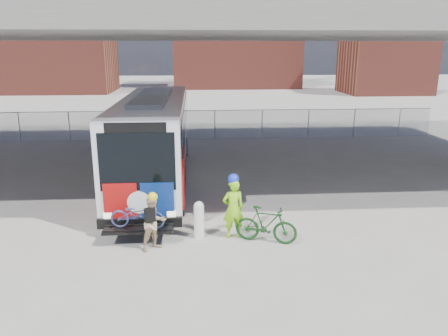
{
  "coord_description": "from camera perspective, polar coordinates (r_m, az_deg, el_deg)",
  "views": [
    {
      "loc": [
        -0.3,
        -15.24,
        5.55
      ],
      "look_at": [
        0.69,
        -0.86,
        1.6
      ],
      "focal_mm": 35.0,
      "sensor_mm": 36.0,
      "label": 1
    }
  ],
  "objects": [
    {
      "name": "brick_buildings",
      "position": [
        63.49,
        -2.65,
        15.2
      ],
      "size": [
        54.0,
        22.0,
        12.0
      ],
      "color": "brown",
      "rests_on": "ground"
    },
    {
      "name": "bus",
      "position": [
        18.96,
        -9.05,
        4.68
      ],
      "size": [
        2.67,
        12.95,
        3.69
      ],
      "color": "silver",
      "rests_on": "ground"
    },
    {
      "name": "overpass",
      "position": [
        19.27,
        -3.21,
        18.26
      ],
      "size": [
        40.0,
        16.0,
        7.95
      ],
      "color": "#605E59",
      "rests_on": "ground"
    },
    {
      "name": "bike_parked",
      "position": [
        12.99,
        5.53,
        -7.38
      ],
      "size": [
        1.9,
        1.1,
        1.1
      ],
      "primitive_type": "imported",
      "rotation": [
        0.0,
        0.0,
        1.23
      ],
      "color": "#143F16",
      "rests_on": "ground"
    },
    {
      "name": "chainlink_fence",
      "position": [
        27.55,
        -3.3,
        6.69
      ],
      "size": [
        30.0,
        0.06,
        30.0
      ],
      "color": "gray",
      "rests_on": "ground"
    },
    {
      "name": "ground",
      "position": [
        16.22,
        -2.65,
        -4.7
      ],
      "size": [
        160.0,
        160.0,
        0.0
      ],
      "primitive_type": "plane",
      "color": "#9E9991",
      "rests_on": "ground"
    },
    {
      "name": "bollard",
      "position": [
        13.19,
        -3.29,
        -6.62
      ],
      "size": [
        0.31,
        0.31,
        1.17
      ],
      "color": "silver",
      "rests_on": "ground"
    },
    {
      "name": "cyclist_hivis",
      "position": [
        13.11,
        1.2,
        -5.13
      ],
      "size": [
        0.74,
        0.56,
        2.01
      ],
      "rotation": [
        0.0,
        0.0,
        3.34
      ],
      "color": "#8BE117",
      "rests_on": "ground"
    },
    {
      "name": "smokestack",
      "position": [
        72.02,
        8.05,
        20.73
      ],
      "size": [
        2.2,
        2.2,
        25.0
      ],
      "primitive_type": "cylinder",
      "color": "brown",
      "rests_on": "ground"
    },
    {
      "name": "cyclist_tan",
      "position": [
        12.53,
        -9.15,
        -7.09
      ],
      "size": [
        0.97,
        0.92,
        1.73
      ],
      "rotation": [
        0.0,
        0.0,
        0.61
      ],
      "color": "tan",
      "rests_on": "ground"
    }
  ]
}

